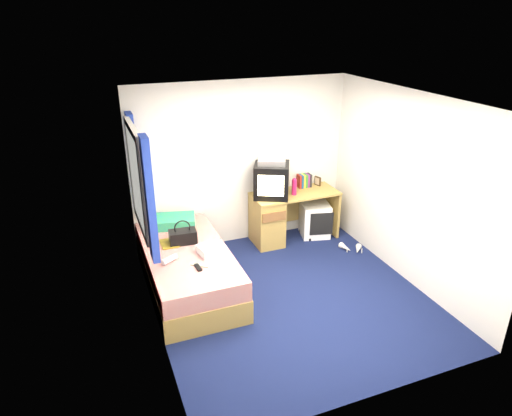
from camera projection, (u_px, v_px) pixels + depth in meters
name	position (u px, v px, depth m)	size (l,w,h in m)	color
ground	(290.00, 297.00, 5.62)	(3.40, 3.40, 0.00)	#0C1438
room_shell	(293.00, 187.00, 5.03)	(3.40, 3.40, 3.40)	white
bed	(188.00, 269.00, 5.72)	(1.01, 2.00, 0.54)	#B19149
pillow	(173.00, 221.00, 6.21)	(0.58, 0.37, 0.13)	teal
desk	(277.00, 216.00, 6.83)	(1.30, 0.55, 0.75)	#B19149
storage_cube	(315.00, 220.00, 7.07)	(0.42, 0.42, 0.52)	white
crt_tv	(272.00, 180.00, 6.56)	(0.64, 0.63, 0.49)	black
vcr	(272.00, 161.00, 6.45)	(0.39, 0.28, 0.07)	#B9B9BB
book_row	(304.00, 181.00, 6.97)	(0.20, 0.13, 0.20)	maroon
picture_frame	(318.00, 181.00, 7.04)	(0.02, 0.12, 0.14)	#322210
pink_water_bottle	(294.00, 187.00, 6.66)	(0.07, 0.07, 0.23)	#C71C54
aerosol_can	(285.00, 186.00, 6.75)	(0.06, 0.06, 0.20)	white
handbag	(183.00, 236.00, 5.74)	(0.35, 0.22, 0.31)	black
towel	(211.00, 249.00, 5.51)	(0.30, 0.25, 0.10)	white
magazine	(169.00, 243.00, 5.74)	(0.21, 0.28, 0.01)	yellow
water_bottle	(169.00, 259.00, 5.32)	(0.07, 0.07, 0.20)	silver
colour_swatch_fan	(200.00, 265.00, 5.26)	(0.22, 0.06, 0.01)	orange
remote_control	(198.00, 267.00, 5.20)	(0.05, 0.16, 0.02)	black
window_assembly	(140.00, 181.00, 5.30)	(0.11, 1.42, 1.40)	silver
white_heels	(352.00, 249.00, 6.67)	(0.31, 0.34, 0.09)	silver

